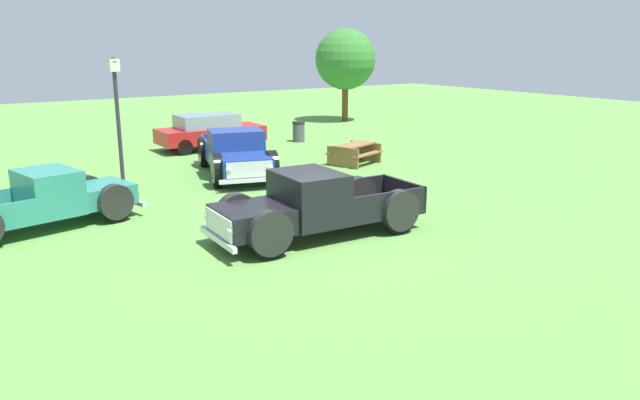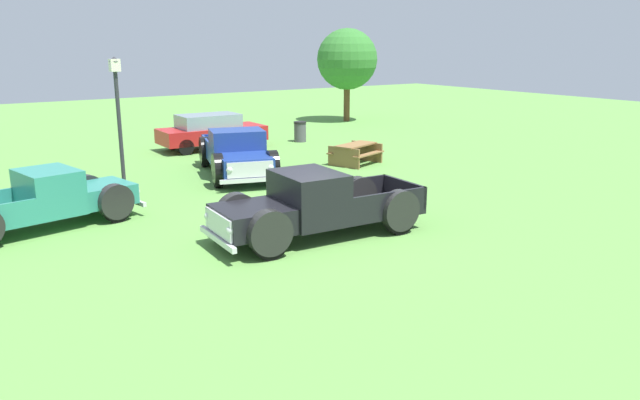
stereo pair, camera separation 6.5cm
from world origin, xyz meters
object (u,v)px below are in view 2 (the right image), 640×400
lamp_post_near (119,124)px  oak_tree_west (347,59)px  picnic_table (356,151)px  pickup_truck_foreground (306,207)px  pickup_truck_behind_left (53,199)px  sedan_distant_a (211,131)px  trash_can (300,132)px  pickup_truck_behind_right (238,155)px

lamp_post_near → oak_tree_west: size_ratio=0.78×
picnic_table → pickup_truck_foreground: bearing=-134.3°
pickup_truck_behind_left → sedan_distant_a: size_ratio=1.11×
trash_can → oak_tree_west: (6.39, 5.01, 3.08)m
pickup_truck_behind_right → oak_tree_west: (12.30, 10.37, 2.78)m
pickup_truck_foreground → pickup_truck_behind_left: (-4.81, 4.46, -0.07)m
pickup_truck_behind_right → trash_can: bearing=42.2°
sedan_distant_a → oak_tree_west: (10.68, 4.54, 2.76)m
sedan_distant_a → lamp_post_near: bearing=-132.4°
picnic_table → oak_tree_west: oak_tree_west is taller
pickup_truck_foreground → picnic_table: (6.56, 6.73, -0.28)m
picnic_table → trash_can: size_ratio=2.30×
oak_tree_west → trash_can: bearing=-141.9°
sedan_distant_a → pickup_truck_behind_left: bearing=-133.8°
pickup_truck_behind_right → oak_tree_west: bearing=40.1°
oak_tree_west → pickup_truck_foreground: bearing=-128.7°
trash_can → pickup_truck_behind_left: bearing=-147.1°
pickup_truck_behind_right → oak_tree_west: size_ratio=1.07×
picnic_table → trash_can: (1.12, 5.80, -0.01)m
pickup_truck_behind_left → trash_can: pickup_truck_behind_left is taller
pickup_truck_foreground → pickup_truck_behind_right: size_ratio=0.95×
lamp_post_near → pickup_truck_behind_right: bearing=5.9°
sedan_distant_a → pickup_truck_behind_right: bearing=-105.5°
sedan_distant_a → trash_can: sedan_distant_a is taller
pickup_truck_behind_left → trash_can: size_ratio=5.35×
pickup_truck_behind_left → lamp_post_near: lamp_post_near is taller
picnic_table → trash_can: bearing=79.1°
pickup_truck_foreground → lamp_post_near: size_ratio=1.29×
pickup_truck_behind_left → pickup_truck_foreground: bearing=-42.8°
sedan_distant_a → trash_can: (4.29, -0.47, -0.32)m
pickup_truck_behind_left → pickup_truck_behind_right: 7.12m
pickup_truck_behind_left → lamp_post_near: 3.69m
pickup_truck_behind_left → sedan_distant_a: (8.20, 8.54, 0.10)m
pickup_truck_foreground → trash_can: (7.68, 12.53, -0.29)m
lamp_post_near → picnic_table: (8.89, -0.02, -1.69)m
picnic_table → oak_tree_west: size_ratio=0.41×
sedan_distant_a → trash_can: bearing=-6.3°
trash_can → pickup_truck_foreground: bearing=-121.5°
pickup_truck_behind_left → oak_tree_west: 23.14m
lamp_post_near → pickup_truck_foreground: bearing=-71.0°
pickup_truck_behind_right → pickup_truck_foreground: bearing=-103.9°
pickup_truck_behind_left → trash_can: 14.87m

